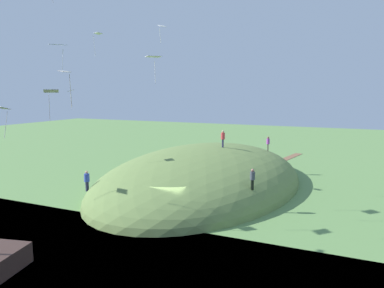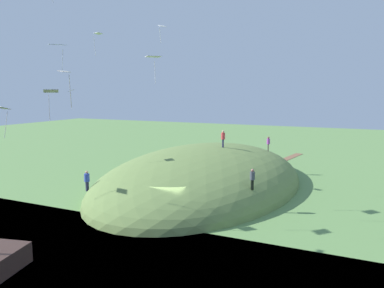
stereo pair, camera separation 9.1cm
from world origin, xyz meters
TOP-DOWN VIEW (x-y plane):
  - ground_plane at (0.00, 0.00)m, footprint 160.00×160.00m
  - grass_hill at (10.52, 1.81)m, footprint 30.86×18.84m
  - dirt_path at (28.69, -3.32)m, footprint 11.15×2.97m
  - person_watching_kites at (11.60, 0.12)m, footprint 0.43×0.43m
  - person_near_shore at (3.55, -5.29)m, footprint 0.56×0.56m
  - person_on_hilltop at (17.71, -3.18)m, footprint 0.38×0.38m
  - person_walking_path at (0.43, 8.58)m, footprint 0.57×0.57m
  - kite_1 at (1.30, 2.24)m, footprint 1.40×1.37m
  - kite_2 at (-5.11, 6.64)m, footprint 1.15×1.15m
  - kite_4 at (-7.46, 3.04)m, footprint 0.66×0.51m
  - kite_6 at (5.50, 3.81)m, footprint 0.79×0.70m
  - kite_9 at (-5.02, 5.88)m, footprint 1.40×1.38m
  - kite_12 at (-5.20, 11.36)m, footprint 0.98×1.25m
  - kite_14 at (5.20, 10.68)m, footprint 0.79×0.95m
  - kite_15 at (1.14, 10.58)m, footprint 0.99×0.96m
  - mooring_post at (-2.08, 3.70)m, footprint 0.14×0.14m

SIDE VIEW (x-z plane):
  - ground_plane at x=0.00m, z-range 0.00..0.00m
  - grass_hill at x=10.52m, z-range -3.87..3.87m
  - dirt_path at x=28.69m, z-range 0.00..0.04m
  - mooring_post at x=-2.08m, z-range 0.00..1.07m
  - person_walking_path at x=0.43m, z-range 1.14..2.95m
  - person_near_shore at x=3.55m, z-range 2.06..3.74m
  - person_on_hilltop at x=17.71m, z-range 2.97..4.65m
  - person_watching_kites at x=11.60m, z-range 4.03..5.79m
  - kite_12 at x=-5.20m, z-range 7.03..9.42m
  - kite_2 at x=-5.11m, z-range 8.37..10.54m
  - kite_15 at x=1.14m, z-range 8.64..10.40m
  - kite_4 at x=-7.46m, z-range 9.38..11.52m
  - kite_1 at x=1.30m, z-range 11.10..13.20m
  - kite_9 at x=-5.02m, z-range 11.61..13.53m
  - kite_14 at x=5.20m, z-range 13.77..15.99m
  - kite_6 at x=5.50m, z-range 14.39..15.96m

